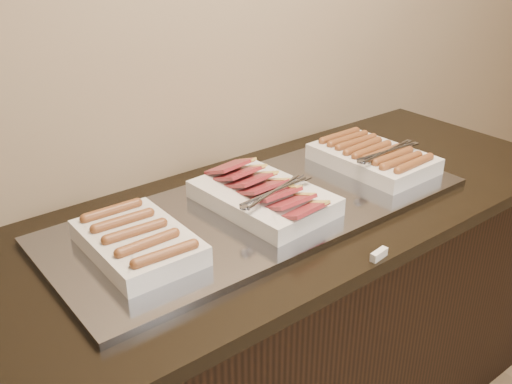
# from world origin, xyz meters

# --- Properties ---
(counter) EXTENTS (2.06, 0.76, 0.90)m
(counter) POSITION_xyz_m (0.00, 2.13, 0.45)
(counter) COLOR black
(counter) RESTS_ON ground
(warming_tray) EXTENTS (1.20, 0.50, 0.02)m
(warming_tray) POSITION_xyz_m (-0.03, 2.13, 0.91)
(warming_tray) COLOR gray
(warming_tray) RESTS_ON counter
(dish_left) EXTENTS (0.22, 0.32, 0.07)m
(dish_left) POSITION_xyz_m (-0.41, 2.13, 0.95)
(dish_left) COLOR silver
(dish_left) RESTS_ON warming_tray
(dish_center) EXTENTS (0.28, 0.41, 0.09)m
(dish_center) POSITION_xyz_m (-0.03, 2.13, 0.95)
(dish_center) COLOR silver
(dish_center) RESTS_ON warming_tray
(dish_right) EXTENTS (0.27, 0.37, 0.08)m
(dish_right) POSITION_xyz_m (0.42, 2.13, 0.95)
(dish_right) COLOR silver
(dish_right) RESTS_ON warming_tray
(label_holder) EXTENTS (0.06, 0.02, 0.02)m
(label_holder) POSITION_xyz_m (0.04, 1.77, 0.91)
(label_holder) COLOR silver
(label_holder) RESTS_ON counter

